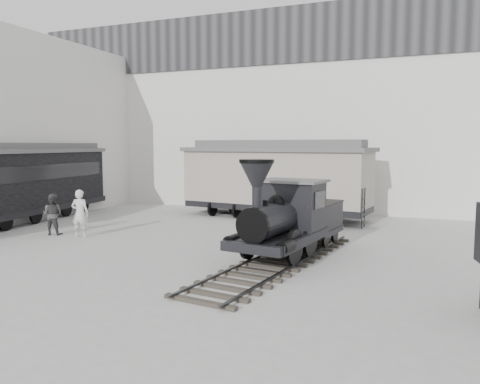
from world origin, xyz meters
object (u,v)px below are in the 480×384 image
at_px(visitor_b, 52,214).
at_px(visitor_a, 80,213).
at_px(locomotive, 287,223).
at_px(passenger_coach, 8,183).
at_px(boxcar, 275,177).

bearing_deg(visitor_b, visitor_a, 165.42).
height_order(visitor_a, visitor_b, visitor_a).
height_order(locomotive, visitor_a, locomotive).
bearing_deg(passenger_coach, locomotive, -12.67).
relative_size(locomotive, passenger_coach, 0.70).
height_order(locomotive, passenger_coach, passenger_coach).
distance_m(visitor_a, visitor_b, 1.41).
bearing_deg(boxcar, locomotive, -63.18).
bearing_deg(passenger_coach, visitor_b, -24.33).
bearing_deg(locomotive, passenger_coach, -178.80).
xyz_separation_m(boxcar, visitor_b, (-7.14, -7.56, -1.20)).
xyz_separation_m(boxcar, passenger_coach, (-10.81, -6.32, -0.13)).
height_order(boxcar, passenger_coach, boxcar).
height_order(boxcar, visitor_b, boxcar).
height_order(passenger_coach, visitor_b, passenger_coach).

